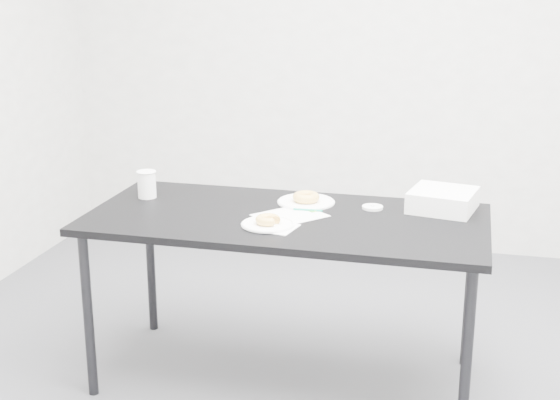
% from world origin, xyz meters
% --- Properties ---
extents(floor, '(4.00, 4.00, 0.00)m').
position_xyz_m(floor, '(0.00, 0.00, 0.00)').
color(floor, '#46464B').
rests_on(floor, ground).
extents(wall_back, '(4.00, 0.02, 2.70)m').
position_xyz_m(wall_back, '(0.00, 2.00, 1.35)').
color(wall_back, white).
rests_on(wall_back, floor).
extents(table, '(1.68, 0.79, 0.76)m').
position_xyz_m(table, '(-0.10, 0.11, 0.70)').
color(table, black).
rests_on(table, floor).
extents(scorecard, '(0.34, 0.34, 0.00)m').
position_xyz_m(scorecard, '(-0.09, 0.12, 0.76)').
color(scorecard, white).
rests_on(scorecard, table).
extents(logo_patch, '(0.06, 0.06, 0.00)m').
position_xyz_m(logo_patch, '(-0.01, 0.21, 0.77)').
color(logo_patch, green).
rests_on(logo_patch, scorecard).
extents(pen, '(0.13, 0.01, 0.01)m').
position_xyz_m(pen, '(-0.03, 0.20, 0.77)').
color(pen, '#0D9875').
rests_on(pen, scorecard).
extents(napkin, '(0.18, 0.18, 0.00)m').
position_xyz_m(napkin, '(-0.11, -0.05, 0.76)').
color(napkin, white).
rests_on(napkin, table).
extents(plate_near, '(0.22, 0.22, 0.01)m').
position_xyz_m(plate_near, '(-0.14, -0.03, 0.77)').
color(plate_near, white).
rests_on(plate_near, napkin).
extents(donut_near, '(0.13, 0.13, 0.03)m').
position_xyz_m(donut_near, '(-0.14, -0.03, 0.79)').
color(donut_near, gold).
rests_on(donut_near, plate_near).
extents(plate_far, '(0.25, 0.25, 0.01)m').
position_xyz_m(plate_far, '(-0.06, 0.32, 0.77)').
color(plate_far, white).
rests_on(plate_far, table).
extents(donut_far, '(0.13, 0.13, 0.04)m').
position_xyz_m(donut_far, '(-0.06, 0.32, 0.79)').
color(donut_far, gold).
rests_on(donut_far, plate_far).
extents(coffee_cup, '(0.08, 0.08, 0.12)m').
position_xyz_m(coffee_cup, '(-0.78, 0.24, 0.82)').
color(coffee_cup, white).
rests_on(coffee_cup, table).
extents(cup_lid, '(0.09, 0.09, 0.01)m').
position_xyz_m(cup_lid, '(0.24, 0.30, 0.77)').
color(cup_lid, white).
rests_on(cup_lid, table).
extents(bakery_box, '(0.31, 0.31, 0.09)m').
position_xyz_m(bakery_box, '(0.53, 0.36, 0.81)').
color(bakery_box, white).
rests_on(bakery_box, table).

